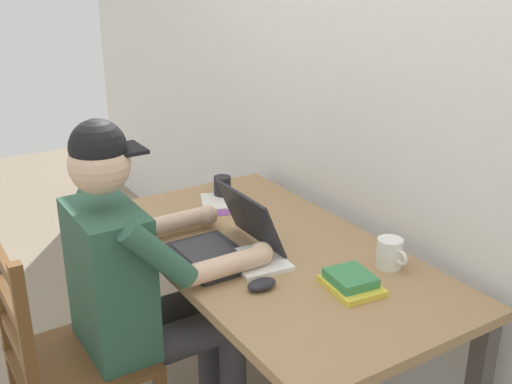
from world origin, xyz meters
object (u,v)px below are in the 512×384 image
object	(u,v)px
wooden_chair	(65,362)
coffee_mug_white	(390,253)
laptop	(227,241)
landscape_photo_print	(217,210)
book_stack_main	(351,282)
coffee_mug_dark	(223,187)
desk	(272,272)
seated_person	(142,278)
computer_mouse	(262,284)

from	to	relation	value
wooden_chair	coffee_mug_white	size ratio (longest dim) A/B	7.64
laptop	landscape_photo_print	size ratio (longest dim) A/B	2.54
wooden_chair	book_stack_main	xyz separation A→B (m)	(0.46, 0.80, 0.27)
coffee_mug_dark	coffee_mug_white	bearing A→B (deg)	10.20
coffee_mug_white	desk	bearing A→B (deg)	-141.15
desk	seated_person	bearing A→B (deg)	-102.20
laptop	coffee_mug_white	bearing A→B (deg)	47.80
computer_mouse	coffee_mug_dark	world-z (taller)	coffee_mug_dark
computer_mouse	book_stack_main	xyz separation A→B (m)	(0.15, 0.24, 0.01)
book_stack_main	wooden_chair	bearing A→B (deg)	-119.96
desk	wooden_chair	bearing A→B (deg)	-97.64
seated_person	wooden_chair	xyz separation A→B (m)	(-0.00, -0.28, -0.22)
laptop	book_stack_main	world-z (taller)	laptop
desk	coffee_mug_white	distance (m)	0.43
laptop	book_stack_main	bearing A→B (deg)	27.17
wooden_chair	coffee_mug_dark	xyz separation A→B (m)	(-0.44, 0.84, 0.30)
book_stack_main	coffee_mug_white	bearing A→B (deg)	101.38
computer_mouse	landscape_photo_print	world-z (taller)	computer_mouse
desk	computer_mouse	xyz separation A→B (m)	(0.22, -0.18, 0.11)
coffee_mug_white	landscape_photo_print	xyz separation A→B (m)	(-0.74, -0.25, -0.05)
desk	laptop	distance (m)	0.22
wooden_chair	landscape_photo_print	distance (m)	0.85
laptop	coffee_mug_white	xyz separation A→B (m)	(0.37, 0.41, -0.00)
wooden_chair	landscape_photo_print	size ratio (longest dim) A/B	7.27
computer_mouse	book_stack_main	bearing A→B (deg)	58.96
laptop	coffee_mug_dark	bearing A→B (deg)	152.12
seated_person	wooden_chair	size ratio (longest dim) A/B	1.32
laptop	landscape_photo_print	distance (m)	0.41
desk	coffee_mug_white	size ratio (longest dim) A/B	11.66
desk	laptop	size ratio (longest dim) A/B	4.37
wooden_chair	desk	bearing A→B (deg)	82.36
book_stack_main	desk	bearing A→B (deg)	-170.89
desk	seated_person	world-z (taller)	seated_person
landscape_photo_print	coffee_mug_dark	bearing A→B (deg)	162.61
wooden_chair	laptop	size ratio (longest dim) A/B	2.86
coffee_mug_dark	landscape_photo_print	bearing A→B (deg)	-38.57
seated_person	landscape_photo_print	distance (m)	0.57
computer_mouse	landscape_photo_print	distance (m)	0.67
seated_person	laptop	bearing A→B (deg)	81.56
desk	laptop	xyz separation A→B (m)	(-0.05, -0.16, 0.14)
coffee_mug_dark	landscape_photo_print	world-z (taller)	coffee_mug_dark
computer_mouse	landscape_photo_print	xyz separation A→B (m)	(-0.64, 0.19, -0.02)
coffee_mug_white	coffee_mug_dark	world-z (taller)	coffee_mug_white
wooden_chair	coffee_mug_dark	bearing A→B (deg)	117.71
coffee_mug_dark	book_stack_main	bearing A→B (deg)	-2.86
coffee_mug_white	book_stack_main	distance (m)	0.21
desk	laptop	world-z (taller)	laptop
laptop	coffee_mug_dark	size ratio (longest dim) A/B	2.94
coffee_mug_white	coffee_mug_dark	bearing A→B (deg)	-169.80
laptop	computer_mouse	world-z (taller)	laptop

